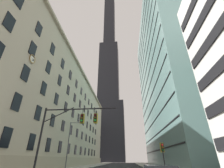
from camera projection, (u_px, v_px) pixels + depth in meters
station_building at (56, 116)px, 46.23m from camera, size 16.86×72.71×27.62m
dark_skyscraper at (109, 86)px, 121.24m from camera, size 22.58×22.58×191.86m
glass_office_midrise at (169, 75)px, 53.60m from camera, size 15.07×49.39×57.38m
traffic_signal_mast at (71, 125)px, 16.19m from camera, size 8.34×0.63×6.96m
traffic_light_near_right at (162, 149)px, 17.65m from camera, size 0.40×0.63×3.40m
street_lamppost at (70, 140)px, 27.61m from camera, size 2.36×0.32×8.11m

